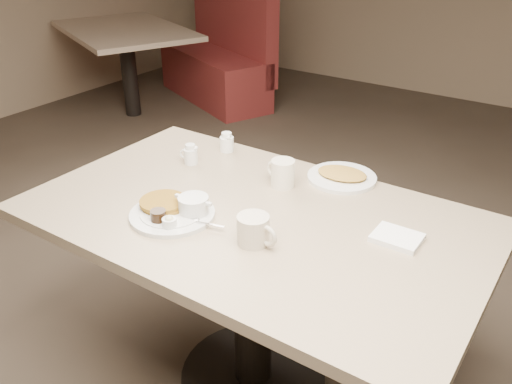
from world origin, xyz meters
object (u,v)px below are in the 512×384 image
Objects in this scene: diner_table at (253,256)px; main_plate at (175,210)px; creamer_left at (190,155)px; booth_back_left at (211,56)px; hash_plate at (342,176)px; coffee_mug_far at (282,173)px; creamer_right at (227,143)px; coffee_mug_near at (254,230)px.

main_plate reaches higher than diner_table.
creamer_left is 3.12m from booth_back_left.
hash_plate is (0.13, 0.39, 0.18)m from diner_table.
booth_back_left is (-2.42, 2.26, -0.35)m from hash_plate.
creamer_right is at bearing 158.26° from coffee_mug_far.
booth_back_left is (-2.27, 2.42, -0.39)m from coffee_mug_far.
creamer_right is 0.29× the size of hash_plate.
coffee_mug_near reaches higher than creamer_right.
main_plate is 0.42m from coffee_mug_far.
coffee_mug_far reaches higher than creamer_left.
main_plate is 0.64m from hash_plate.
diner_table is 10.54× the size of coffee_mug_near.
diner_table is at bearing 126.06° from coffee_mug_near.
coffee_mug_near is at bearing -53.94° from diner_table.
coffee_mug_near is 1.11× the size of coffee_mug_far.
creamer_right is at bearing 76.51° from creamer_left.
coffee_mug_near is 0.54m from hash_plate.
coffee_mug_far is at bearing 5.35° from creamer_left.
booth_back_left is at bearing 129.97° from creamer_right.
coffee_mug_far is at bearing 109.45° from coffee_mug_near.
creamer_left is at bearing 156.21° from diner_table.
diner_table is at bearing -43.87° from creamer_right.
creamer_right is at bearing 133.59° from coffee_mug_near.
main_plate is 0.18× the size of booth_back_left.
creamer_right is at bearing 136.13° from diner_table.
coffee_mug_far reaches higher than coffee_mug_near.
booth_back_left reaches higher than creamer_right.
coffee_mug_far is (-0.13, 0.37, 0.00)m from coffee_mug_near.
main_plate is 0.41m from creamer_left.
coffee_mug_near is at bearing -92.85° from hash_plate.
booth_back_left reaches higher than main_plate.
booth_back_left is (-2.09, 2.80, -0.36)m from main_plate.
hash_plate is at bearing 20.33° from creamer_left.
booth_back_left is (-1.87, 2.46, -0.38)m from creamer_left.
creamer_right is 0.04× the size of booth_back_left.
coffee_mug_far is at bearing 65.20° from main_plate.
coffee_mug_near is 1.78× the size of creamer_right.
creamer_left and creamer_right have the same top height.
creamer_right reaches higher than main_plate.
creamer_left is at bearing -159.67° from hash_plate.
main_plate is at bearing -142.18° from diner_table.
creamer_right is (-0.18, 0.52, 0.01)m from main_plate.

